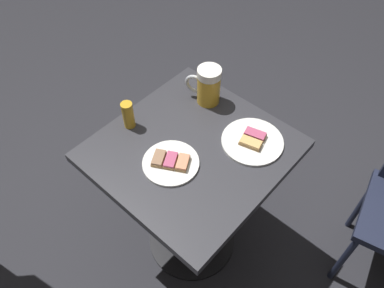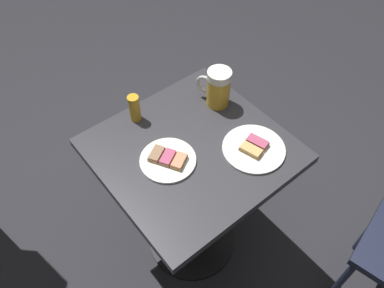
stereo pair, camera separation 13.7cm
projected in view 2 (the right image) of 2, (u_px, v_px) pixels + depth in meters
name	position (u px, v px, depth m)	size (l,w,h in m)	color
ground_plane	(192.00, 239.00, 1.97)	(6.00, 6.00, 0.00)	#28282D
cafe_table	(192.00, 178.00, 1.54)	(0.67, 0.64, 0.76)	black
plate_near	(168.00, 159.00, 1.34)	(0.20, 0.20, 0.03)	white
plate_far	(254.00, 148.00, 1.37)	(0.23, 0.23, 0.03)	white
beer_mug	(218.00, 88.00, 1.48)	(0.09, 0.14, 0.16)	gold
beer_glass_small	(135.00, 108.00, 1.44)	(0.04, 0.04, 0.11)	gold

